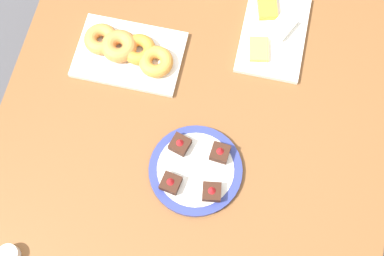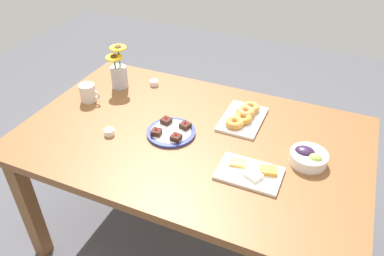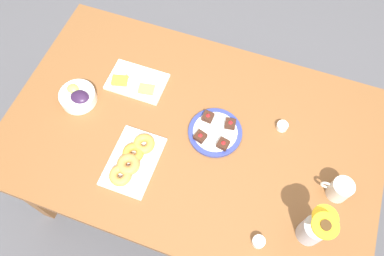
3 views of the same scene
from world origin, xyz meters
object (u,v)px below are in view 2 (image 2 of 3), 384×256
object	(u,v)px
dessert_plate	(171,132)
flower_vase	(119,74)
croissant_platter	(243,116)
jam_cup_honey	(154,83)
jam_cup_berry	(109,132)
dining_table	(192,149)
grape_bowl	(308,157)
coffee_mug	(88,93)
cheese_platter	(250,173)

from	to	relation	value
dessert_plate	flower_vase	size ratio (longest dim) A/B	0.97
croissant_platter	jam_cup_honey	size ratio (longest dim) A/B	5.83
jam_cup_honey	jam_cup_berry	distance (m)	0.50
jam_cup_honey	dining_table	bearing A→B (deg)	-41.93
grape_bowl	croissant_platter	bearing A→B (deg)	150.75
coffee_mug	croissant_platter	size ratio (longest dim) A/B	0.42
jam_cup_berry	dessert_plate	bearing A→B (deg)	25.00
cheese_platter	jam_cup_berry	xyz separation A→B (m)	(-0.68, -0.00, 0.00)
jam_cup_berry	flower_vase	bearing A→B (deg)	116.06
coffee_mug	cheese_platter	distance (m)	0.97
dining_table	grape_bowl	bearing A→B (deg)	2.11
cheese_platter	croissant_platter	size ratio (longest dim) A/B	0.93
flower_vase	coffee_mug	bearing A→B (deg)	-110.16
coffee_mug	cheese_platter	size ratio (longest dim) A/B	0.45
dining_table	coffee_mug	bearing A→B (deg)	174.52
croissant_platter	flower_vase	xyz separation A→B (m)	(-0.73, 0.04, 0.06)
cheese_platter	jam_cup_berry	world-z (taller)	cheese_platter
jam_cup_berry	dessert_plate	xyz separation A→B (m)	(0.26, 0.12, -0.00)
coffee_mug	grape_bowl	size ratio (longest dim) A/B	0.75
grape_bowl	croissant_platter	xyz separation A→B (m)	(-0.34, 0.19, -0.01)
grape_bowl	cheese_platter	bearing A→B (deg)	-139.47
grape_bowl	jam_cup_berry	size ratio (longest dim) A/B	3.30
cheese_platter	jam_cup_berry	size ratio (longest dim) A/B	5.42
dining_table	jam_cup_berry	world-z (taller)	jam_cup_berry
grape_bowl	jam_cup_berry	distance (m)	0.90
jam_cup_honey	flower_vase	bearing A→B (deg)	-150.81
cheese_platter	jam_cup_berry	bearing A→B (deg)	-179.99
flower_vase	cheese_platter	bearing A→B (deg)	-24.73
coffee_mug	grape_bowl	distance (m)	1.15
jam_cup_berry	flower_vase	size ratio (longest dim) A/B	0.20
coffee_mug	dessert_plate	size ratio (longest dim) A/B	0.51
dessert_plate	flower_vase	bearing A→B (deg)	148.31
croissant_platter	coffee_mug	bearing A→B (deg)	-169.33
grape_bowl	dining_table	bearing A→B (deg)	-177.89
jam_cup_berry	flower_vase	distance (m)	0.46
coffee_mug	croissant_platter	bearing A→B (deg)	10.67
coffee_mug	dessert_plate	bearing A→B (deg)	-9.58
coffee_mug	jam_cup_berry	world-z (taller)	coffee_mug
cheese_platter	dessert_plate	size ratio (longest dim) A/B	1.13
dining_table	grape_bowl	xyz separation A→B (m)	(0.53, 0.02, 0.12)
grape_bowl	dessert_plate	distance (m)	0.62
grape_bowl	flower_vase	xyz separation A→B (m)	(-1.08, 0.23, 0.05)
jam_cup_berry	dessert_plate	size ratio (longest dim) A/B	0.21
cheese_platter	croissant_platter	bearing A→B (deg)	111.69
jam_cup_honey	grape_bowl	bearing A→B (deg)	-19.76
dessert_plate	flower_vase	distance (m)	0.54
coffee_mug	flower_vase	xyz separation A→B (m)	(0.07, 0.19, 0.03)
dining_table	grape_bowl	world-z (taller)	grape_bowl
croissant_platter	dessert_plate	distance (m)	0.37
jam_cup_berry	dessert_plate	distance (m)	0.29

